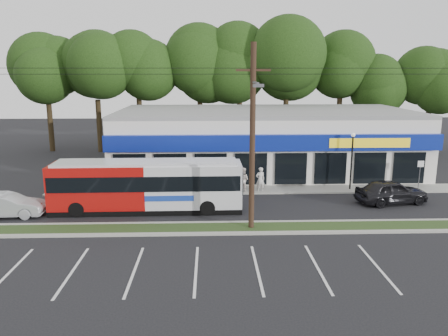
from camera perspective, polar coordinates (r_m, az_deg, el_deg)
name	(u,v)px	position (r m, az deg, el deg)	size (l,w,h in m)	color
ground	(196,236)	(23.44, -3.62, -8.88)	(120.00, 120.00, 0.00)	black
grass_strip	(197,228)	(24.35, -3.55, -7.89)	(40.00, 1.60, 0.12)	#253716
curb_south	(196,234)	(23.56, -3.61, -8.58)	(40.00, 0.25, 0.14)	#9E9E93
curb_north	(197,223)	(25.15, -3.50, -7.19)	(40.00, 0.25, 0.14)	#9E9E93
sidewalk	(268,190)	(32.25, 5.78, -2.82)	(32.00, 2.20, 0.10)	#9E9E93
strip_mall	(264,140)	(38.48, 5.25, 3.66)	(25.00, 12.55, 5.30)	silver
utility_pole	(249,132)	(23.05, 3.34, 4.70)	(50.00, 2.77, 10.00)	black
lamp_post	(352,155)	(32.82, 16.37, 1.70)	(0.30, 0.30, 4.25)	black
sign_post	(420,170)	(34.71, 24.24, -0.21)	(0.45, 0.10, 2.23)	#59595E
tree_line	(240,72)	(47.93, 2.07, 12.36)	(46.76, 6.76, 11.83)	black
metrobus	(147,185)	(27.48, -10.02, -2.16)	(11.76, 2.62, 3.15)	#A30E0C
car_dark	(391,192)	(30.81, 21.02, -2.89)	(1.88, 4.68, 1.60)	black
car_silver	(7,205)	(29.19, -26.51, -4.39)	(1.51, 4.33, 1.43)	#ADB1B5
pedestrian_a	(260,180)	(31.47, 4.76, -1.54)	(0.67, 0.44, 1.85)	silver
pedestrian_b	(243,180)	(31.35, 2.47, -1.57)	(0.89, 0.69, 1.83)	beige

